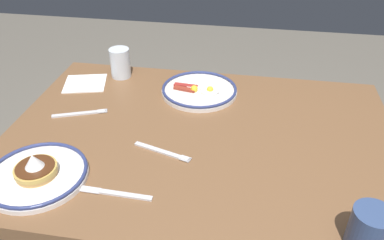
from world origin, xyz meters
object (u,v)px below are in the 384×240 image
Objects in this scene: drinking_glass at (120,64)px; fork_near at (163,152)px; paper_napkin at (85,83)px; coffee_mug at (371,229)px; butter_knife at (109,192)px; plate_center_pancakes at (37,174)px; fork_far at (80,114)px; plate_near_main at (199,90)px.

drinking_glass is 0.63× the size of fork_near.
drinking_glass is 0.75× the size of paper_napkin.
coffee_mug reaches higher than butter_knife.
plate_center_pancakes is 1.76× the size of paper_napkin.
plate_center_pancakes reaches higher than paper_napkin.
drinking_glass is at bearing -92.91° from plate_center_pancakes.
coffee_mug reaches higher than fork_far.
coffee_mug reaches higher than paper_napkin.
fork_far is (0.32, -0.15, 0.00)m from fork_near.
fork_near is at bearing -117.47° from butter_knife.
coffee_mug is 0.80× the size of paper_napkin.
drinking_glass is at bearing -14.57° from plate_near_main.
butter_knife is (-0.22, 0.34, -0.00)m from fork_far.
plate_near_main is 0.76m from coffee_mug.
plate_near_main is 0.63m from plate_center_pancakes.
butter_knife is at bearing 105.37° from drinking_glass.
plate_near_main reaches higher than butter_knife.
fork_far is at bearing -56.88° from butter_knife.
drinking_glass is 0.15m from paper_napkin.
fork_far is 0.77× the size of butter_knife.
plate_center_pancakes is 0.53m from paper_napkin.
fork_far is 0.40m from butter_knife.
plate_center_pancakes reaches higher than fork_far.
fork_far is (0.02, -0.32, -0.01)m from plate_center_pancakes.
butter_knife is at bearing 74.86° from plate_near_main.
fork_near is (0.51, -0.24, -0.05)m from coffee_mug.
plate_center_pancakes is at bearing 87.09° from drinking_glass.
paper_napkin is (0.08, -0.52, -0.01)m from plate_center_pancakes.
drinking_glass is at bearing -74.63° from butter_knife.
coffee_mug reaches higher than plate_center_pancakes.
drinking_glass reaches higher than fork_near.
butter_knife is (0.10, 0.18, -0.00)m from fork_near.
fork_near is at bearing 121.18° from drinking_glass.
fork_far and butter_knife have the same top height.
drinking_glass reaches higher than plate_center_pancakes.
fork_far reaches higher than paper_napkin.
coffee_mug is 0.69× the size of fork_far.
plate_center_pancakes is 2.35× the size of drinking_glass.
fork_near is (0.05, 0.36, -0.01)m from plate_near_main.
coffee_mug is at bearing 146.05° from paper_napkin.
fork_near is 1.02× the size of fork_far.
drinking_glass reaches higher than plate_near_main.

